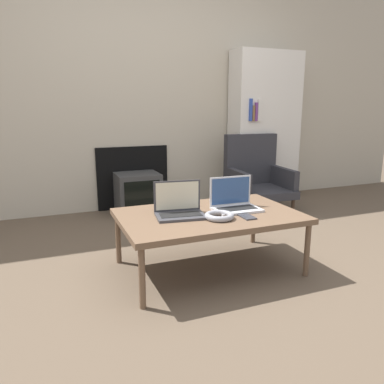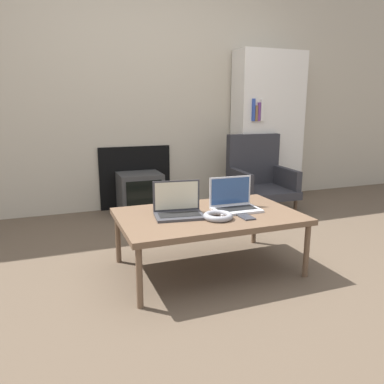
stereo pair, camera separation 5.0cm
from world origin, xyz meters
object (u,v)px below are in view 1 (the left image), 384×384
object	(u,v)px
headphones	(219,216)
tv	(138,193)
phone	(246,216)
armchair	(256,175)
laptop_left	(179,208)
laptop_right	(234,202)

from	to	relation	value
headphones	tv	distance (m)	1.68
phone	armchair	world-z (taller)	armchair
headphones	tv	world-z (taller)	headphones
laptop_left	phone	distance (m)	0.43
tv	laptop_right	bearing A→B (deg)	-78.51
laptop_left	armchair	xyz separation A→B (m)	(1.31, 1.23, -0.08)
laptop_right	tv	bearing A→B (deg)	102.60
headphones	phone	bearing A→B (deg)	-9.60
laptop_left	tv	xyz separation A→B (m)	(0.09, 1.50, -0.23)
phone	tv	xyz separation A→B (m)	(-0.29, 1.69, -0.19)
laptop_left	laptop_right	world-z (taller)	same
headphones	phone	size ratio (longest dim) A/B	1.29
headphones	laptop_left	bearing A→B (deg)	141.79
tv	armchair	world-z (taller)	armchair
laptop_left	armchair	distance (m)	1.80
headphones	phone	world-z (taller)	headphones
laptop_left	armchair	bearing A→B (deg)	50.98
laptop_right	tv	distance (m)	1.55
armchair	tv	bearing A→B (deg)	170.94
headphones	armchair	xyz separation A→B (m)	(1.11, 1.39, -0.05)
headphones	armchair	distance (m)	1.78
laptop_right	headphones	distance (m)	0.25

